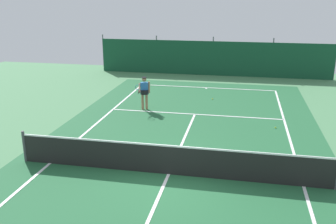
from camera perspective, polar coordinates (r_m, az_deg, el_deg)
name	(u,v)px	position (r m, az deg, el deg)	size (l,w,h in m)	color
ground_plane	(169,174)	(12.14, 0.11, -9.42)	(36.00, 36.00, 0.00)	#4C8456
court_surface	(169,174)	(12.14, 0.11, -9.41)	(11.02, 26.60, 0.01)	#236038
tennis_net	(169,160)	(11.92, 0.11, -7.23)	(10.12, 0.10, 1.10)	black
back_fence	(213,65)	(27.39, 6.83, 7.13)	(16.30, 0.98, 2.70)	#14472D
tennis_player	(144,91)	(18.53, -3.62, 3.24)	(0.60, 0.81, 1.64)	#9E7051
tennis_ball_near_player	(275,128)	(16.76, 16.00, -2.28)	(0.07, 0.07, 0.07)	#CCDB33
tennis_ball_midcourt	(213,99)	(20.70, 6.77, 2.00)	(0.07, 0.07, 0.07)	#CCDB33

